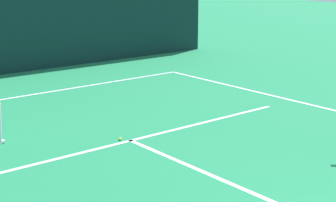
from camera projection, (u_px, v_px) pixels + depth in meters
name	position (u px, v px, depth m)	size (l,w,h in m)	color
court_line_baseline_far	(26.00, 96.00, 14.78)	(10.65, 0.10, 0.01)	white
court_line_service	(131.00, 141.00, 10.99)	(8.68, 0.10, 0.01)	white
court_line_centre	(243.00, 189.00, 8.62)	(0.10, 6.40, 0.01)	white
tennis_ball	(120.00, 139.00, 11.01)	(0.07, 0.07, 0.07)	#D1E033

